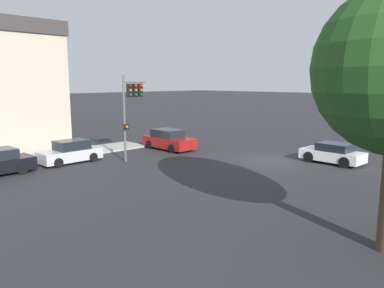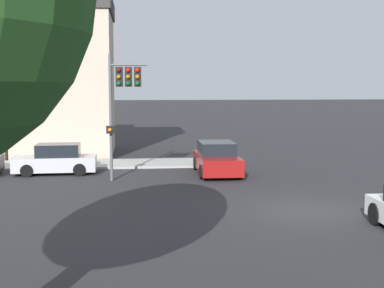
{
  "view_description": "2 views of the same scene",
  "coord_description": "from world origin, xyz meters",
  "views": [
    {
      "loc": [
        -14.17,
        21.7,
        5.41
      ],
      "look_at": [
        2.72,
        4.84,
        1.42
      ],
      "focal_mm": 35.0,
      "sensor_mm": 36.0,
      "label": 1
    },
    {
      "loc": [
        -18.06,
        6.1,
        4.41
      ],
      "look_at": [
        1.11,
        4.01,
        2.31
      ],
      "focal_mm": 50.0,
      "sensor_mm": 36.0,
      "label": 2
    }
  ],
  "objects": [
    {
      "name": "parked_car_0",
      "position": [
        9.11,
        10.02,
        0.7
      ],
      "size": [
        1.88,
        4.09,
        1.52
      ],
      "rotation": [
        0.0,
        0.0,
        1.59
      ],
      "color": "#B7B7BC",
      "rests_on": "ground_plane"
    },
    {
      "name": "traffic_signal",
      "position": [
        6.74,
        6.59,
        4.22
      ],
      "size": [
        0.54,
        1.89,
        5.87
      ],
      "rotation": [
        0.0,
        0.0,
        3.04
      ],
      "color": "#515456",
      "rests_on": "ground_plane"
    },
    {
      "name": "ground_plane",
      "position": [
        0.0,
        0.0,
        0.0
      ],
      "size": [
        300.0,
        300.0,
        0.0
      ],
      "primitive_type": "plane",
      "color": "#28282B"
    },
    {
      "name": "fire_hydrant",
      "position": [
        8.69,
        8.63,
        0.49
      ],
      "size": [
        0.22,
        0.22,
        0.92
      ],
      "color": "red",
      "rests_on": "ground_plane"
    },
    {
      "name": "crossing_car_0",
      "position": [
        8.23,
        1.98,
        0.76
      ],
      "size": [
        4.57,
        2.09,
        1.61
      ],
      "rotation": [
        0.0,
        0.0,
        3.13
      ],
      "color": "maroon",
      "rests_on": "ground_plane"
    },
    {
      "name": "crossing_car_1",
      "position": [
        -3.47,
        -2.31,
        0.66
      ],
      "size": [
        4.04,
        1.99,
        1.37
      ],
      "rotation": [
        0.0,
        0.0,
        -0.03
      ],
      "color": "silver",
      "rests_on": "ground_plane"
    }
  ]
}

